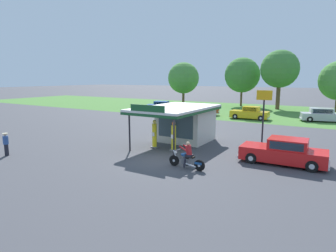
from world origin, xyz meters
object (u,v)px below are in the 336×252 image
parked_car_back_row_centre_right (163,106)px  bystander_leaning_by_kiosk (179,122)px  motorcycle_with_rider (187,157)px  roadside_pole_sign (264,108)px  parked_car_second_row_spare (199,110)px  gas_pump_offside (174,137)px  parked_car_back_row_far_left (325,115)px  gas_pump_nearside (154,135)px  featured_classic_sedan (284,152)px  bystander_strolling_foreground (6,144)px  parked_car_back_row_right (250,113)px

parked_car_back_row_centre_right → bystander_leaning_by_kiosk: (10.20, -13.08, 0.10)m
motorcycle_with_rider → roadside_pole_sign: (2.44, 7.36, 2.27)m
parked_car_second_row_spare → roadside_pole_sign: roadside_pole_sign is taller
gas_pump_offside → parked_car_back_row_far_left: size_ratio=0.36×
gas_pump_nearside → parked_car_back_row_far_left: bearing=64.5°
parked_car_second_row_spare → gas_pump_offside: bearing=-69.8°
motorcycle_with_rider → featured_classic_sedan: size_ratio=0.46×
parked_car_back_row_centre_right → bystander_leaning_by_kiosk: size_ratio=3.55×
gas_pump_offside → gas_pump_nearside: bearing=-180.0°
motorcycle_with_rider → roadside_pole_sign: size_ratio=0.55×
bystander_leaning_by_kiosk → bystander_strolling_foreground: bearing=-108.9°
motorcycle_with_rider → bystander_leaning_by_kiosk: 12.62m
gas_pump_nearside → gas_pump_offside: 1.63m
gas_pump_nearside → parked_car_second_row_spare: size_ratio=0.37×
gas_pump_nearside → gas_pump_offside: size_ratio=1.00×
featured_classic_sedan → bystander_strolling_foreground: 17.81m
parked_car_back_row_centre_right → bystander_leaning_by_kiosk: bystander_leaning_by_kiosk is taller
roadside_pole_sign → parked_car_back_row_centre_right: bearing=139.3°
gas_pump_nearside → motorcycle_with_rider: size_ratio=0.90×
bystander_strolling_foreground → roadside_pole_sign: roadside_pole_sign is taller
parked_car_second_row_spare → parked_car_back_row_centre_right: size_ratio=1.05×
bystander_leaning_by_kiosk → roadside_pole_sign: 9.86m
parked_car_back_row_right → parked_car_back_row_centre_right: 14.49m
gas_pump_nearside → roadside_pole_sign: 8.23m
motorcycle_with_rider → parked_car_second_row_spare: motorcycle_with_rider is taller
featured_classic_sedan → bystander_leaning_by_kiosk: (-11.10, 6.98, 0.07)m
parked_car_back_row_far_left → motorcycle_with_rider: bearing=-103.3°
gas_pump_nearside → parked_car_back_row_right: gas_pump_nearside is taller
featured_classic_sedan → bystander_leaning_by_kiosk: featured_classic_sedan is taller
bystander_strolling_foreground → roadside_pole_sign: (13.99, 11.17, 2.11)m
featured_classic_sedan → parked_car_back_row_far_left: bearing=86.7°
gas_pump_nearside → parked_car_back_row_right: size_ratio=0.43×
parked_car_back_row_far_left → bystander_strolling_foreground: parked_car_back_row_far_left is taller
gas_pump_nearside → roadside_pole_sign: (6.78, 4.24, 1.96)m
featured_classic_sedan → parked_car_back_row_far_left: size_ratio=0.89×
parked_car_back_row_centre_right → gas_pump_nearside: bearing=-59.1°
featured_classic_sedan → parked_car_back_row_right: parked_car_back_row_right is taller
featured_classic_sedan → bystander_strolling_foreground: (-16.09, -7.62, 0.10)m
parked_car_back_row_far_left → bystander_strolling_foreground: size_ratio=3.73×
motorcycle_with_rider → parked_car_back_row_far_left: size_ratio=0.41×
gas_pump_offside → motorcycle_with_rider: size_ratio=0.90×
featured_classic_sedan → parked_car_back_row_centre_right: featured_classic_sedan is taller
featured_classic_sedan → parked_car_back_row_centre_right: (-21.30, 20.07, -0.03)m
gas_pump_nearside → parked_car_back_row_right: 18.68m
parked_car_back_row_centre_right → roadside_pole_sign: (19.20, -16.51, 2.23)m
parked_car_second_row_spare → bystander_leaning_by_kiosk: 12.14m
bystander_strolling_foreground → motorcycle_with_rider: bearing=18.3°
motorcycle_with_rider → parked_car_back_row_centre_right: bearing=125.1°
featured_classic_sedan → parked_car_back_row_far_left: parked_car_back_row_far_left is taller
motorcycle_with_rider → parked_car_back_row_right: parked_car_back_row_right is taller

